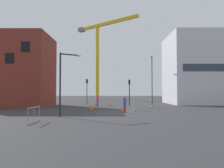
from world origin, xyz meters
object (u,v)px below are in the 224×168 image
Objects in this scene: traffic_cone_on_verge at (95,104)px; construction_crane at (99,47)px; streetlamp_tall at (151,76)px; streetlamp_short at (63,77)px; pedestrian_waiting at (97,99)px; traffic_light_crosswalk at (86,87)px; traffic_cone_by_barrier at (111,104)px; pedestrian_walking at (124,103)px; traffic_light_near at (129,88)px; traffic_cone_orange at (91,107)px.

construction_crane is at bearing 92.28° from traffic_cone_on_verge.
streetlamp_tall is 19.89m from streetlamp_short.
traffic_light_crosswalk is at bearing 108.58° from pedestrian_waiting.
streetlamp_tall is 8.27m from traffic_cone_by_barrier.
traffic_cone_on_verge is at bearing 83.06° from streetlamp_short.
pedestrian_waiting is at bearing 111.27° from pedestrian_walking.
streetlamp_short is 1.39× the size of traffic_light_near.
traffic_light_near is 3.68m from traffic_cone_by_barrier.
streetlamp_tall is 11.42× the size of traffic_cone_on_verge.
streetlamp_short is 7.39m from traffic_cone_orange.
traffic_cone_by_barrier is (3.28, -23.64, -13.59)m from construction_crane.
pedestrian_waiting is at bearing 79.78° from streetlamp_short.
pedestrian_walking is at bearing -82.41° from construction_crane.
streetlamp_short is 1.28× the size of traffic_light_crosswalk.
streetlamp_tall is 4.84× the size of pedestrian_walking.
traffic_light_near is 7.35× the size of traffic_cone_by_barrier.
streetlamp_short reaches higher than traffic_cone_orange.
construction_crane is 39.53m from streetlamp_short.
traffic_cone_orange is (-2.23, -7.93, 0.06)m from traffic_cone_by_barrier.
pedestrian_walking is (-5.26, -13.52, -3.66)m from streetlamp_tall.
traffic_cone_orange is at bearing -130.80° from streetlamp_tall.
streetlamp_short is 15.16m from traffic_light_near.
streetlamp_tall is 14.96m from pedestrian_walking.
traffic_cone_on_verge is at bearing -159.27° from traffic_cone_by_barrier.
streetlamp_short is (-10.58, -16.79, -1.31)m from streetlamp_tall.
traffic_cone_on_verge is at bearing -68.77° from traffic_light_crosswalk.
traffic_cone_by_barrier is at bearing 74.32° from traffic_cone_orange.
construction_crane is 3.74× the size of streetlamp_short.
pedestrian_walking is at bearing -42.26° from traffic_cone_orange.
streetlamp_tall is (9.90, -21.31, -9.23)m from construction_crane.
traffic_cone_orange is (-3.59, 3.27, -0.65)m from pedestrian_walking.
traffic_light_crosswalk is 6.59× the size of traffic_cone_orange.
pedestrian_walking is at bearing -68.73° from pedestrian_waiting.
traffic_cone_orange is at bearing -94.07° from pedestrian_waiting.
traffic_cone_by_barrier is 2.46m from traffic_cone_on_verge.
streetlamp_tall is at bearing 31.54° from pedestrian_waiting.
pedestrian_walking is 8.92m from pedestrian_waiting.
traffic_light_crosswalk reaches higher than traffic_cone_orange.
traffic_light_near is at bearing 82.68° from pedestrian_walking.
streetlamp_tall reaches higher than traffic_light_crosswalk.
construction_crane reaches higher than traffic_cone_orange.
traffic_light_near is 2.18× the size of pedestrian_waiting.
pedestrian_walking is 2.36× the size of traffic_cone_on_verge.
streetlamp_tall reaches higher than streetlamp_short.
construction_crane is 2.53× the size of streetlamp_tall.
traffic_light_near is (-3.93, -3.19, -2.01)m from streetlamp_tall.
streetlamp_tall is 10.59m from pedestrian_waiting.
construction_crane is 38.34× the size of traffic_cone_by_barrier.
streetlamp_tall is at bearing 57.77° from streetlamp_short.
pedestrian_waiting is (2.09, 11.57, -2.27)m from streetlamp_short.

